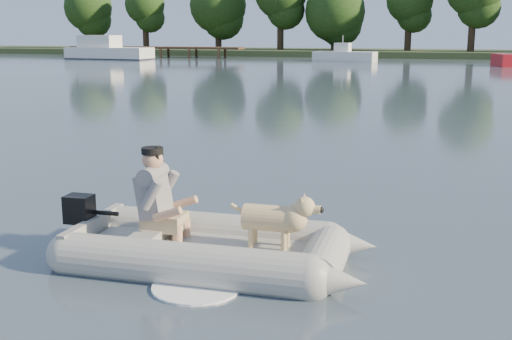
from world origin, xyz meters
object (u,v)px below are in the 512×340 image
(dinghy, at_px, (212,213))
(cabin_cruiser, at_px, (109,47))
(dock, at_px, (155,52))
(motorboat, at_px, (345,49))
(man, at_px, (155,192))
(dog, at_px, (269,223))

(dinghy, xyz_separation_m, cabin_cruiser, (-27.90, 46.44, 0.49))
(dock, distance_m, motorboat, 19.60)
(cabin_cruiser, bearing_deg, man, -56.49)
(motorboat, bearing_deg, cabin_cruiser, -166.74)
(man, xyz_separation_m, dog, (1.35, 0.05, -0.26))
(dock, relative_size, dinghy, 4.03)
(man, height_order, dog, man)
(dinghy, relative_size, motorboat, 0.82)
(cabin_cruiser, distance_m, motorboat, 21.40)
(dock, bearing_deg, cabin_cruiser, -109.41)
(dinghy, bearing_deg, motorboat, 95.69)
(dog, relative_size, cabin_cruiser, 0.11)
(dinghy, relative_size, cabin_cruiser, 0.54)
(cabin_cruiser, bearing_deg, motorboat, 9.37)
(cabin_cruiser, bearing_deg, dock, 73.73)
(dinghy, xyz_separation_m, man, (-0.70, 0.03, 0.19))
(motorboat, bearing_deg, man, -76.03)
(dock, distance_m, man, 57.74)
(cabin_cruiser, relative_size, motorboat, 1.53)
(dinghy, xyz_separation_m, dog, (0.65, 0.08, -0.07))
(dog, height_order, cabin_cruiser, cabin_cruiser)
(dog, xyz_separation_m, motorboat, (-7.28, 48.69, 0.52))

